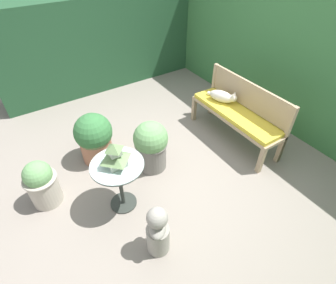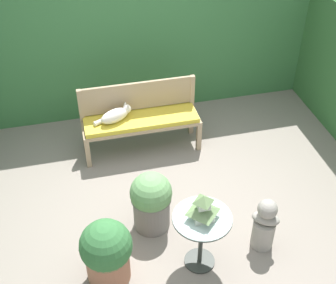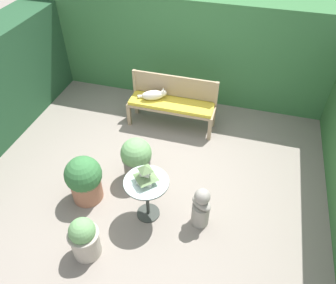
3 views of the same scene
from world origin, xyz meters
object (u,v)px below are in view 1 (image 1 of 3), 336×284
Objects in this scene: cat at (222,96)px; pagoda_birdhouse at (115,156)px; garden_bust at (158,231)px; potted_plant_bench_right at (151,145)px; patio_table at (119,174)px; potted_plant_patio_mid at (42,183)px; garden_bench at (235,116)px; potted_plant_table_far at (94,137)px.

pagoda_birdhouse is (0.53, -1.94, 0.20)m from cat.
garden_bust is 0.90× the size of potted_plant_bench_right.
patio_table is 0.93× the size of potted_plant_bench_right.
potted_plant_patio_mid is at bearing -125.92° from pagoda_birdhouse.
patio_table is at bearing -142.55° from garden_bust.
pagoda_birdhouse is 0.40× the size of potted_plant_bench_right.
pagoda_birdhouse reaches higher than patio_table.
potted_plant_patio_mid is at bearing -114.66° from garden_bust.
garden_bench is at bearing 83.08° from potted_plant_patio_mid.
garden_bench is 2.27× the size of patio_table.
garden_bust is (0.70, 0.06, -0.48)m from pagoda_birdhouse.
garden_bust is at bearing 5.11° from pagoda_birdhouse.
potted_plant_patio_mid is (-0.53, -0.74, -0.21)m from patio_table.
garden_bench is 2.08m from garden_bust.
potted_plant_bench_right is at bearing -174.71° from garden_bust.
pagoda_birdhouse is 0.39× the size of potted_plant_table_far.
garden_bust is 1.04× the size of potted_plant_patio_mid.
pagoda_birdhouse is 1.03m from potted_plant_patio_mid.
pagoda_birdhouse reaches higher than garden_bench.
potted_plant_table_far is (-0.91, 0.05, -0.41)m from pagoda_birdhouse.
cat is at bearing 105.25° from patio_table.
potted_plant_bench_right is (0.55, 0.56, 0.00)m from potted_plant_table_far.
garden_bench is 2.37× the size of garden_bust.
potted_plant_patio_mid is at bearing -125.92° from patio_table.
potted_plant_bench_right is at bearing -106.77° from cat.
garden_bench is 2.12× the size of potted_plant_bench_right.
garden_bench is at bearing -25.71° from cat.
garden_bust is at bearing -64.05° from garden_bench.
garden_bust is at bearing 5.11° from patio_table.
potted_plant_bench_right reaches higher than potted_plant_patio_mid.
pagoda_birdhouse reaches higher than potted_plant_bench_right.
garden_bench is at bearing 148.29° from garden_bust.
garden_bench is at bearing 83.37° from potted_plant_bench_right.
cat reaches higher than garden_bust.
cat is at bearing 155.49° from garden_bust.
patio_table is 1.04× the size of garden_bust.
cat is 0.82× the size of potted_plant_patio_mid.
potted_plant_patio_mid is (0.38, -0.79, -0.06)m from potted_plant_table_far.
cat is 0.71× the size of potted_plant_bench_right.
pagoda_birdhouse is at bearing 0.00° from patio_table.
garden_bench is 5.34× the size of pagoda_birdhouse.
potted_plant_table_far is (-0.91, 0.05, -0.14)m from patio_table.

